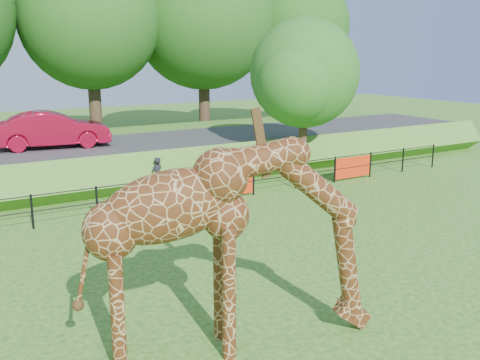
{
  "coord_description": "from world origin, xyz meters",
  "views": [
    {
      "loc": [
        -6.47,
        -8.75,
        5.28
      ],
      "look_at": [
        0.53,
        3.13,
        2.0
      ],
      "focal_mm": 40.0,
      "sensor_mm": 36.0,
      "label": 1
    }
  ],
  "objects_px": {
    "visitor": "(157,176)",
    "car_red": "(52,130)",
    "tree_east": "(306,77)",
    "giraffe": "(233,247)"
  },
  "relations": [
    {
      "from": "visitor",
      "to": "car_red",
      "type": "bearing_deg",
      "value": -75.99
    },
    {
      "from": "car_red",
      "to": "visitor",
      "type": "bearing_deg",
      "value": -138.91
    },
    {
      "from": "visitor",
      "to": "tree_east",
      "type": "distance_m",
      "value": 7.6
    },
    {
      "from": "car_red",
      "to": "visitor",
      "type": "relative_size",
      "value": 3.21
    },
    {
      "from": "car_red",
      "to": "visitor",
      "type": "height_order",
      "value": "car_red"
    },
    {
      "from": "giraffe",
      "to": "visitor",
      "type": "bearing_deg",
      "value": 90.44
    },
    {
      "from": "giraffe",
      "to": "tree_east",
      "type": "height_order",
      "value": "tree_east"
    },
    {
      "from": "car_red",
      "to": "tree_east",
      "type": "xyz_separation_m",
      "value": [
        9.58,
        -4.66,
        2.1
      ]
    },
    {
      "from": "giraffe",
      "to": "car_red",
      "type": "distance_m",
      "value": 15.31
    },
    {
      "from": "car_red",
      "to": "visitor",
      "type": "xyz_separation_m",
      "value": [
        2.88,
        -4.31,
        -1.46
      ]
    }
  ]
}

